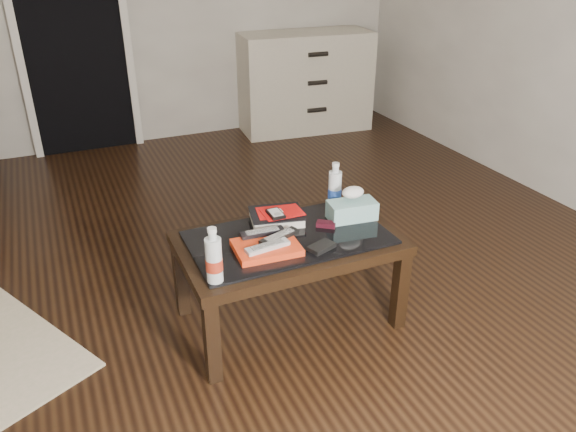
{
  "coord_description": "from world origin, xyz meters",
  "views": [
    {
      "loc": [
        -0.7,
        -2.51,
        1.71
      ],
      "look_at": [
        0.22,
        -0.43,
        0.55
      ],
      "focal_mm": 35.0,
      "sensor_mm": 36.0,
      "label": 1
    }
  ],
  "objects_px": {
    "water_bottle_left": "(214,255)",
    "water_bottle_right": "(335,185)",
    "coffee_table": "(288,249)",
    "tissue_box": "(352,210)",
    "dresser": "(305,82)",
    "textbook": "(277,217)"
  },
  "relations": [
    {
      "from": "water_bottle_left",
      "to": "water_bottle_right",
      "type": "xyz_separation_m",
      "value": [
        0.75,
        0.41,
        0.0
      ]
    },
    {
      "from": "coffee_table",
      "to": "water_bottle_left",
      "type": "distance_m",
      "value": 0.5
    },
    {
      "from": "coffee_table",
      "to": "tissue_box",
      "type": "xyz_separation_m",
      "value": [
        0.35,
        0.04,
        0.11
      ]
    },
    {
      "from": "coffee_table",
      "to": "tissue_box",
      "type": "bearing_deg",
      "value": 6.68
    },
    {
      "from": "dresser",
      "to": "tissue_box",
      "type": "bearing_deg",
      "value": -105.4
    },
    {
      "from": "water_bottle_left",
      "to": "water_bottle_right",
      "type": "distance_m",
      "value": 0.86
    },
    {
      "from": "dresser",
      "to": "water_bottle_left",
      "type": "relative_size",
      "value": 5.22
    },
    {
      "from": "textbook",
      "to": "water_bottle_right",
      "type": "distance_m",
      "value": 0.34
    },
    {
      "from": "coffee_table",
      "to": "dresser",
      "type": "bearing_deg",
      "value": 63.21
    },
    {
      "from": "coffee_table",
      "to": "textbook",
      "type": "xyz_separation_m",
      "value": [
        0.01,
        0.16,
        0.09
      ]
    },
    {
      "from": "textbook",
      "to": "water_bottle_right",
      "type": "bearing_deg",
      "value": 17.54
    },
    {
      "from": "textbook",
      "to": "tissue_box",
      "type": "distance_m",
      "value": 0.37
    },
    {
      "from": "textbook",
      "to": "dresser",
      "type": "bearing_deg",
      "value": 74.47
    },
    {
      "from": "water_bottle_left",
      "to": "tissue_box",
      "type": "relative_size",
      "value": 1.03
    },
    {
      "from": "water_bottle_left",
      "to": "water_bottle_right",
      "type": "height_order",
      "value": "same"
    },
    {
      "from": "water_bottle_right",
      "to": "coffee_table",
      "type": "bearing_deg",
      "value": -150.5
    },
    {
      "from": "textbook",
      "to": "water_bottle_left",
      "type": "relative_size",
      "value": 1.05
    },
    {
      "from": "water_bottle_left",
      "to": "water_bottle_right",
      "type": "relative_size",
      "value": 1.0
    },
    {
      "from": "coffee_table",
      "to": "water_bottle_left",
      "type": "relative_size",
      "value": 4.2
    },
    {
      "from": "water_bottle_right",
      "to": "dresser",
      "type": "bearing_deg",
      "value": 67.79
    },
    {
      "from": "dresser",
      "to": "water_bottle_left",
      "type": "xyz_separation_m",
      "value": [
        -1.77,
        -2.9,
        0.13
      ]
    },
    {
      "from": "dresser",
      "to": "tissue_box",
      "type": "xyz_separation_m",
      "value": [
        -1.0,
        -2.65,
        0.06
      ]
    }
  ]
}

